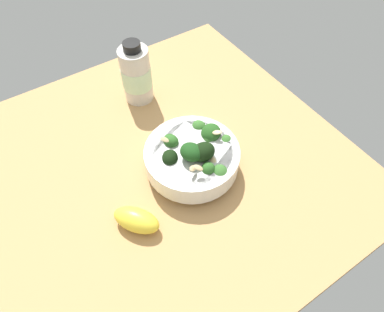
% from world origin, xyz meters
% --- Properties ---
extents(ground_plane, '(0.71, 0.71, 0.05)m').
position_xyz_m(ground_plane, '(0.00, 0.00, -0.02)').
color(ground_plane, tan).
extents(bowl_of_broccoli, '(0.18, 0.18, 0.10)m').
position_xyz_m(bowl_of_broccoli, '(0.04, -0.05, 0.04)').
color(bowl_of_broccoli, white).
rests_on(bowl_of_broccoli, ground_plane).
extents(lemon_wedge, '(0.08, 0.09, 0.04)m').
position_xyz_m(lemon_wedge, '(-0.11, -0.10, 0.02)').
color(lemon_wedge, yellow).
rests_on(lemon_wedge, ground_plane).
extents(bottle_tall, '(0.07, 0.07, 0.15)m').
position_xyz_m(bottle_tall, '(0.05, 0.19, 0.07)').
color(bottle_tall, beige).
rests_on(bottle_tall, ground_plane).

